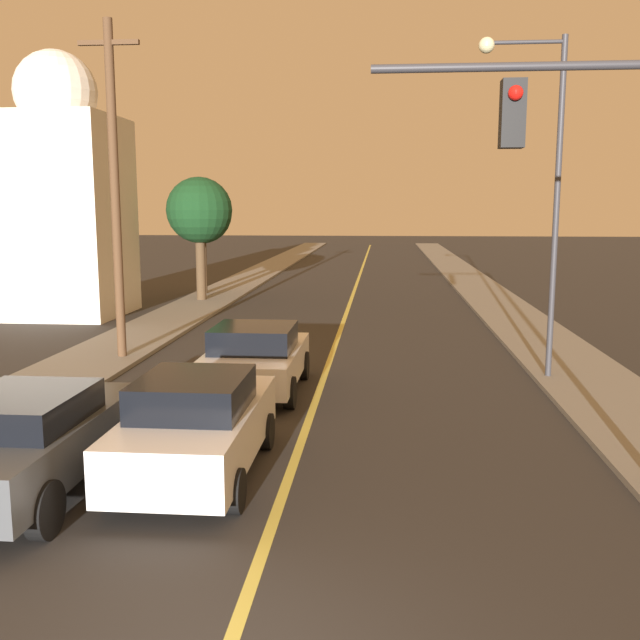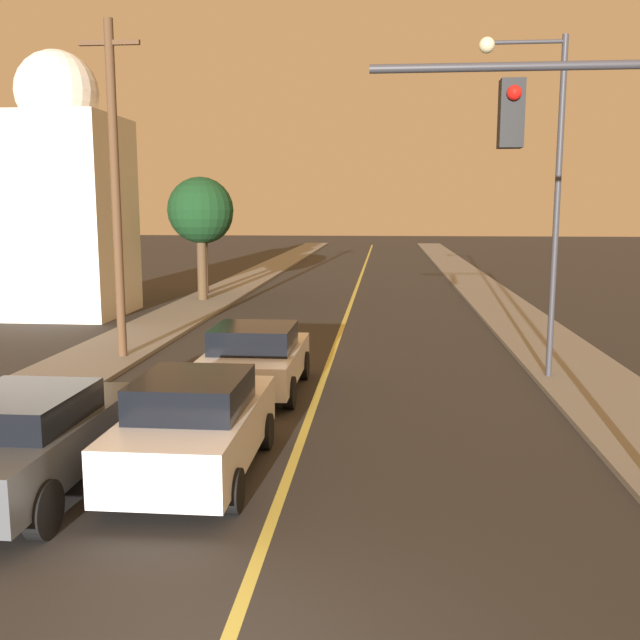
{
  "view_description": "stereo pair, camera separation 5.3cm",
  "coord_description": "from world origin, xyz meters",
  "px_view_note": "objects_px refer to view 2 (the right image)",
  "views": [
    {
      "loc": [
        1.4,
        -5.41,
        4.12
      ],
      "look_at": [
        0.0,
        10.43,
        1.6
      ],
      "focal_mm": 40.0,
      "sensor_mm": 36.0,
      "label": 1
    },
    {
      "loc": [
        1.45,
        -5.4,
        4.12
      ],
      "look_at": [
        0.0,
        10.43,
        1.6
      ],
      "focal_mm": 40.0,
      "sensor_mm": 36.0,
      "label": 2
    }
  ],
  "objects_px": {
    "car_near_lane_front": "(196,425)",
    "domed_building_left": "(63,198)",
    "tree_left_far": "(203,214)",
    "utility_pole_left": "(115,187)",
    "car_near_lane_second": "(255,358)",
    "streetlamp_right": "(540,165)",
    "tree_left_near": "(201,211)",
    "traffic_signal_mast": "(611,199)",
    "car_outer_lane_front": "(29,439)"
  },
  "relations": [
    {
      "from": "car_near_lane_front",
      "to": "domed_building_left",
      "type": "height_order",
      "value": "domed_building_left"
    },
    {
      "from": "car_near_lane_front",
      "to": "tree_left_far",
      "type": "bearing_deg",
      "value": 103.97
    },
    {
      "from": "car_near_lane_front",
      "to": "utility_pole_left",
      "type": "height_order",
      "value": "utility_pole_left"
    },
    {
      "from": "car_near_lane_front",
      "to": "domed_building_left",
      "type": "distance_m",
      "value": 18.88
    },
    {
      "from": "car_near_lane_second",
      "to": "streetlamp_right",
      "type": "xyz_separation_m",
      "value": [
        6.38,
        1.74,
        4.29
      ]
    },
    {
      "from": "car_near_lane_second",
      "to": "tree_left_far",
      "type": "xyz_separation_m",
      "value": [
        -5.59,
        17.37,
        3.0
      ]
    },
    {
      "from": "tree_left_near",
      "to": "domed_building_left",
      "type": "relative_size",
      "value": 0.54
    },
    {
      "from": "car_near_lane_front",
      "to": "tree_left_near",
      "type": "distance_m",
      "value": 21.03
    },
    {
      "from": "streetlamp_right",
      "to": "tree_left_far",
      "type": "height_order",
      "value": "streetlamp_right"
    },
    {
      "from": "utility_pole_left",
      "to": "tree_left_far",
      "type": "relative_size",
      "value": 1.72
    },
    {
      "from": "utility_pole_left",
      "to": "domed_building_left",
      "type": "distance_m",
      "value": 9.35
    },
    {
      "from": "car_near_lane_second",
      "to": "traffic_signal_mast",
      "type": "xyz_separation_m",
      "value": [
        5.89,
        -5.31,
        3.44
      ]
    },
    {
      "from": "car_near_lane_second",
      "to": "streetlamp_right",
      "type": "distance_m",
      "value": 7.88
    },
    {
      "from": "car_near_lane_second",
      "to": "tree_left_far",
      "type": "relative_size",
      "value": 0.82
    },
    {
      "from": "car_outer_lane_front",
      "to": "streetlamp_right",
      "type": "bearing_deg",
      "value": 41.8
    },
    {
      "from": "tree_left_far",
      "to": "domed_building_left",
      "type": "relative_size",
      "value": 0.52
    },
    {
      "from": "utility_pole_left",
      "to": "tree_left_near",
      "type": "xyz_separation_m",
      "value": [
        -0.87,
        12.01,
        -0.7
      ]
    },
    {
      "from": "car_outer_lane_front",
      "to": "utility_pole_left",
      "type": "height_order",
      "value": "utility_pole_left"
    },
    {
      "from": "car_outer_lane_front",
      "to": "domed_building_left",
      "type": "relative_size",
      "value": 0.46
    },
    {
      "from": "traffic_signal_mast",
      "to": "streetlamp_right",
      "type": "height_order",
      "value": "streetlamp_right"
    },
    {
      "from": "car_outer_lane_front",
      "to": "streetlamp_right",
      "type": "distance_m",
      "value": 12.3
    },
    {
      "from": "traffic_signal_mast",
      "to": "utility_pole_left",
      "type": "relative_size",
      "value": 0.7
    },
    {
      "from": "car_near_lane_front",
      "to": "car_outer_lane_front",
      "type": "relative_size",
      "value": 0.94
    },
    {
      "from": "domed_building_left",
      "to": "traffic_signal_mast",
      "type": "bearing_deg",
      "value": -46.86
    },
    {
      "from": "traffic_signal_mast",
      "to": "streetlamp_right",
      "type": "bearing_deg",
      "value": 86.05
    },
    {
      "from": "car_near_lane_front",
      "to": "utility_pole_left",
      "type": "distance_m",
      "value": 9.96
    },
    {
      "from": "tree_left_near",
      "to": "tree_left_far",
      "type": "xyz_separation_m",
      "value": [
        -0.48,
        2.29,
        -0.16
      ]
    },
    {
      "from": "utility_pole_left",
      "to": "tree_left_near",
      "type": "bearing_deg",
      "value": 94.16
    },
    {
      "from": "streetlamp_right",
      "to": "car_near_lane_second",
      "type": "bearing_deg",
      "value": -164.78
    },
    {
      "from": "streetlamp_right",
      "to": "tree_left_near",
      "type": "bearing_deg",
      "value": 130.71
    },
    {
      "from": "utility_pole_left",
      "to": "tree_left_far",
      "type": "xyz_separation_m",
      "value": [
        -1.35,
        14.3,
        -0.86
      ]
    },
    {
      "from": "car_outer_lane_front",
      "to": "traffic_signal_mast",
      "type": "distance_m",
      "value": 8.82
    },
    {
      "from": "car_near_lane_front",
      "to": "streetlamp_right",
      "type": "distance_m",
      "value": 10.26
    },
    {
      "from": "car_outer_lane_front",
      "to": "traffic_signal_mast",
      "type": "bearing_deg",
      "value": 4.54
    },
    {
      "from": "car_near_lane_front",
      "to": "tree_left_far",
      "type": "relative_size",
      "value": 0.83
    },
    {
      "from": "car_near_lane_front",
      "to": "domed_building_left",
      "type": "relative_size",
      "value": 0.43
    },
    {
      "from": "tree_left_near",
      "to": "traffic_signal_mast",
      "type": "bearing_deg",
      "value": -61.66
    },
    {
      "from": "streetlamp_right",
      "to": "traffic_signal_mast",
      "type": "bearing_deg",
      "value": -93.95
    },
    {
      "from": "tree_left_far",
      "to": "car_near_lane_second",
      "type": "bearing_deg",
      "value": -72.18
    },
    {
      "from": "streetlamp_right",
      "to": "utility_pole_left",
      "type": "xyz_separation_m",
      "value": [
        -10.61,
        1.33,
        -0.43
      ]
    },
    {
      "from": "domed_building_left",
      "to": "car_near_lane_second",
      "type": "bearing_deg",
      "value": -49.53
    },
    {
      "from": "car_near_lane_second",
      "to": "streetlamp_right",
      "type": "bearing_deg",
      "value": 15.22
    },
    {
      "from": "tree_left_far",
      "to": "traffic_signal_mast",
      "type": "bearing_deg",
      "value": -63.16
    },
    {
      "from": "streetlamp_right",
      "to": "tree_left_far",
      "type": "distance_m",
      "value": 19.73
    },
    {
      "from": "utility_pole_left",
      "to": "car_near_lane_front",
      "type": "bearing_deg",
      "value": -62.55
    },
    {
      "from": "streetlamp_right",
      "to": "domed_building_left",
      "type": "height_order",
      "value": "domed_building_left"
    },
    {
      "from": "car_near_lane_front",
      "to": "tree_left_far",
      "type": "distance_m",
      "value": 23.33
    },
    {
      "from": "utility_pole_left",
      "to": "tree_left_near",
      "type": "height_order",
      "value": "utility_pole_left"
    },
    {
      "from": "car_near_lane_front",
      "to": "streetlamp_right",
      "type": "bearing_deg",
      "value": 46.9
    },
    {
      "from": "traffic_signal_mast",
      "to": "car_near_lane_second",
      "type": "bearing_deg",
      "value": 137.98
    }
  ]
}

